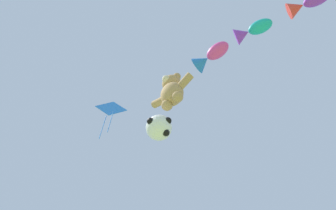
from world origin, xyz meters
name	(u,v)px	position (x,y,z in m)	size (l,w,h in m)	color
teddy_bear_kite	(172,91)	(0.09, 4.57, 11.99)	(1.92, 0.85, 1.95)	tan
soccer_ball_kite	(159,128)	(-0.52, 4.61, 10.24)	(0.94, 0.93, 0.86)	white
fish_kite_magenta	(210,56)	(1.58, 5.34, 14.28)	(1.62, 0.79, 0.76)	#E53F9E
fish_kite_teal	(251,31)	(3.48, 5.91, 15.06)	(1.73, 1.11, 0.74)	#19ADB2
fish_kite_violet	(306,3)	(5.84, 6.58, 15.25)	(1.85, 1.11, 0.72)	purple
diamond_kite	(111,110)	(-3.67, 4.45, 14.76)	(0.99, 1.21, 3.10)	blue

